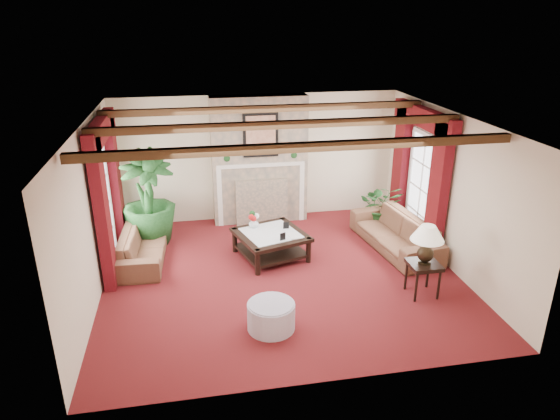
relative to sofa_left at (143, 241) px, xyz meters
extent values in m
plane|color=#4D0D16|center=(2.39, -1.05, -0.38)|extent=(6.00, 6.00, 0.00)
plane|color=white|center=(2.39, -1.05, 2.32)|extent=(6.00, 6.00, 0.00)
cube|color=beige|center=(2.39, 1.70, 0.97)|extent=(6.00, 0.02, 2.70)
cube|color=beige|center=(-0.61, -1.05, 0.97)|extent=(0.02, 5.50, 2.70)
cube|color=beige|center=(5.39, -1.05, 0.97)|extent=(0.02, 5.50, 2.70)
imported|color=#360E16|center=(0.00, 0.00, 0.00)|extent=(1.97, 0.75, 0.75)
imported|color=#360E16|center=(4.73, -0.38, 0.05)|extent=(2.37, 1.23, 0.86)
imported|color=black|center=(0.10, 0.76, 0.14)|extent=(2.07, 2.42, 1.03)
imported|color=black|center=(4.81, 0.65, 0.00)|extent=(1.30, 1.36, 0.76)
cylinder|color=#A49EB3|center=(1.95, -2.56, -0.17)|extent=(0.69, 0.69, 0.40)
imported|color=silver|center=(2.04, 0.00, 0.19)|extent=(0.25, 0.26, 0.18)
imported|color=black|center=(2.61, -0.56, 0.25)|extent=(0.22, 0.07, 0.29)
camera|label=1|loc=(0.97, -8.56, 3.89)|focal=32.00mm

